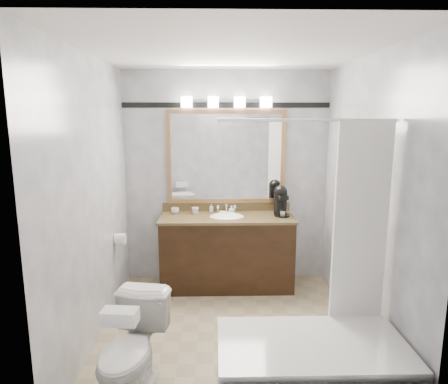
# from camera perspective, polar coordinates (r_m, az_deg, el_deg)

# --- Properties ---
(room) EXTENTS (2.42, 2.62, 2.52)m
(room) POSITION_cam_1_polar(r_m,az_deg,el_deg) (3.48, 0.94, -1.26)
(room) COLOR tan
(room) RESTS_ON ground
(vanity) EXTENTS (1.53, 0.58, 0.97)m
(vanity) POSITION_cam_1_polar(r_m,az_deg,el_deg) (4.68, 0.40, -8.31)
(vanity) COLOR black
(vanity) RESTS_ON ground
(mirror) EXTENTS (1.40, 0.04, 1.10)m
(mirror) POSITION_cam_1_polar(r_m,az_deg,el_deg) (4.71, 0.32, 5.01)
(mirror) COLOR #AD7C4E
(mirror) RESTS_ON room
(vanity_light_bar) EXTENTS (1.02, 0.14, 0.12)m
(vanity_light_bar) POSITION_cam_1_polar(r_m,az_deg,el_deg) (4.64, 0.35, 12.75)
(vanity_light_bar) COLOR silver
(vanity_light_bar) RESTS_ON room
(accent_stripe) EXTENTS (2.40, 0.01, 0.06)m
(accent_stripe) POSITION_cam_1_polar(r_m,az_deg,el_deg) (4.70, 0.32, 12.32)
(accent_stripe) COLOR black
(accent_stripe) RESTS_ON room
(bathtub) EXTENTS (1.30, 0.75, 1.96)m
(bathtub) POSITION_cam_1_polar(r_m,az_deg,el_deg) (3.11, 12.72, -22.63)
(bathtub) COLOR white
(bathtub) RESTS_ON ground
(tp_roll) EXTENTS (0.11, 0.12, 0.12)m
(tp_roll) POSITION_cam_1_polar(r_m,az_deg,el_deg) (4.38, -14.62, -6.50)
(tp_roll) COLOR white
(tp_roll) RESTS_ON room
(toilet) EXTENTS (0.52, 0.76, 0.72)m
(toilet) POSITION_cam_1_polar(r_m,az_deg,el_deg) (3.07, -13.11, -21.31)
(toilet) COLOR white
(toilet) RESTS_ON ground
(tissue_box) EXTENTS (0.23, 0.14, 0.09)m
(tissue_box) POSITION_cam_1_polar(r_m,az_deg,el_deg) (2.66, -14.66, -16.84)
(tissue_box) COLOR white
(tissue_box) RESTS_ON toilet
(coffee_maker) EXTENTS (0.18, 0.23, 0.35)m
(coffee_maker) POSITION_cam_1_polar(r_m,az_deg,el_deg) (4.62, 8.11, -1.15)
(coffee_maker) COLOR black
(coffee_maker) RESTS_ON vanity
(cup_left) EXTENTS (0.11, 0.11, 0.07)m
(cup_left) POSITION_cam_1_polar(r_m,az_deg,el_deg) (4.71, -7.00, -2.65)
(cup_left) COLOR white
(cup_left) RESTS_ON vanity
(cup_right) EXTENTS (0.10, 0.10, 0.08)m
(cup_right) POSITION_cam_1_polar(r_m,az_deg,el_deg) (4.68, -4.14, -2.67)
(cup_right) COLOR white
(cup_right) RESTS_ON vanity
(soap_bottle_a) EXTENTS (0.04, 0.04, 0.09)m
(soap_bottle_a) POSITION_cam_1_polar(r_m,az_deg,el_deg) (4.76, -1.83, -2.30)
(soap_bottle_a) COLOR white
(soap_bottle_a) RESTS_ON vanity
(soap_bottle_b) EXTENTS (0.09, 0.09, 0.09)m
(soap_bottle_b) POSITION_cam_1_polar(r_m,az_deg,el_deg) (4.69, 1.06, -2.52)
(soap_bottle_b) COLOR white
(soap_bottle_b) RESTS_ON vanity
(soap_bar) EXTENTS (0.10, 0.08, 0.03)m
(soap_bar) POSITION_cam_1_polar(r_m,az_deg,el_deg) (4.68, -0.08, -2.96)
(soap_bar) COLOR beige
(soap_bar) RESTS_ON vanity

